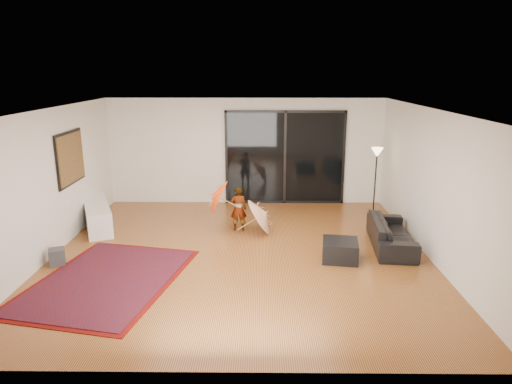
{
  "coord_description": "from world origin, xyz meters",
  "views": [
    {
      "loc": [
        0.38,
        -8.03,
        3.37
      ],
      "look_at": [
        0.29,
        0.44,
        1.1
      ],
      "focal_mm": 32.0,
      "sensor_mm": 36.0,
      "label": 1
    }
  ],
  "objects_px": {
    "ottoman": "(340,250)",
    "sofa": "(391,233)",
    "child": "(238,209)",
    "media_console": "(97,215)"
  },
  "relations": [
    {
      "from": "media_console",
      "to": "child",
      "type": "height_order",
      "value": "child"
    },
    {
      "from": "sofa",
      "to": "child",
      "type": "relative_size",
      "value": 1.93
    },
    {
      "from": "ottoman",
      "to": "child",
      "type": "distance_m",
      "value": 2.51
    },
    {
      "from": "sofa",
      "to": "child",
      "type": "bearing_deg",
      "value": 79.21
    },
    {
      "from": "ottoman",
      "to": "child",
      "type": "bearing_deg",
      "value": 140.96
    },
    {
      "from": "child",
      "to": "media_console",
      "type": "bearing_deg",
      "value": -9.64
    },
    {
      "from": "media_console",
      "to": "sofa",
      "type": "relative_size",
      "value": 1.05
    },
    {
      "from": "ottoman",
      "to": "sofa",
      "type": "bearing_deg",
      "value": 30.83
    },
    {
      "from": "sofa",
      "to": "child",
      "type": "distance_m",
      "value": 3.19
    },
    {
      "from": "ottoman",
      "to": "child",
      "type": "height_order",
      "value": "child"
    }
  ]
}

